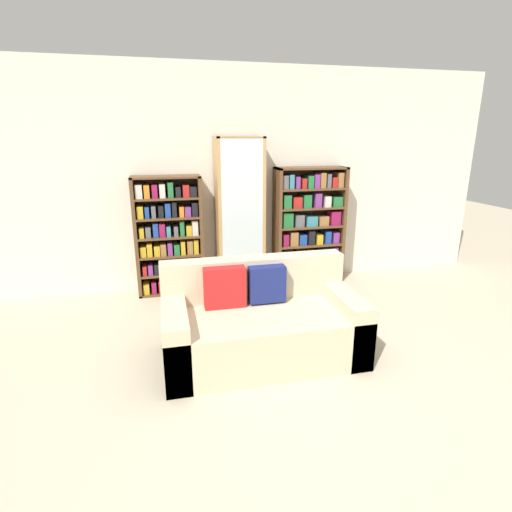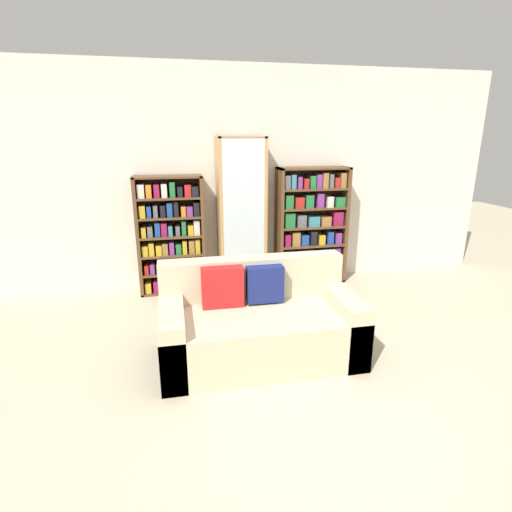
% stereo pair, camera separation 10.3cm
% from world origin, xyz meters
% --- Properties ---
extents(ground_plane, '(16.00, 16.00, 0.00)m').
position_xyz_m(ground_plane, '(0.00, 0.00, 0.00)').
color(ground_plane, beige).
extents(wall_back, '(6.51, 0.06, 2.70)m').
position_xyz_m(wall_back, '(0.00, 2.67, 1.35)').
color(wall_back, silver).
rests_on(wall_back, ground).
extents(couch, '(1.67, 0.87, 0.81)m').
position_xyz_m(couch, '(-0.32, 0.74, 0.29)').
color(couch, beige).
rests_on(couch, ground).
extents(bookshelf_left, '(0.80, 0.32, 1.43)m').
position_xyz_m(bookshelf_left, '(-1.03, 2.47, 0.70)').
color(bookshelf_left, brown).
rests_on(bookshelf_left, ground).
extents(display_cabinet, '(0.58, 0.36, 1.87)m').
position_xyz_m(display_cabinet, '(-0.17, 2.45, 0.93)').
color(display_cabinet, tan).
rests_on(display_cabinet, ground).
extents(bookshelf_right, '(0.91, 0.32, 1.50)m').
position_xyz_m(bookshelf_right, '(0.75, 2.47, 0.73)').
color(bookshelf_right, brown).
rests_on(bookshelf_right, ground).
extents(wine_bottle, '(0.08, 0.08, 0.34)m').
position_xyz_m(wine_bottle, '(0.38, 1.78, 0.14)').
color(wine_bottle, '#143819').
rests_on(wine_bottle, ground).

